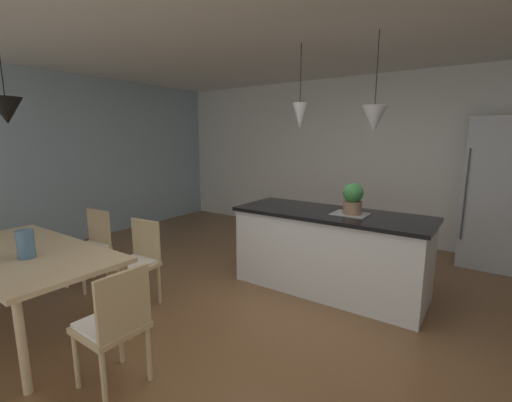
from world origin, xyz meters
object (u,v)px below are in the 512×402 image
Objects in this scene: refrigerator at (494,193)px; potted_plant_on_island at (353,198)px; chair_far_right at (137,260)px; chair_kitchen_end at (114,324)px; dining_table at (24,258)px; kitchen_island at (329,250)px; chair_far_left at (90,245)px; vase_on_dining_table at (26,244)px.

potted_plant_on_island is (-1.21, -1.95, 0.09)m from refrigerator.
chair_far_right is 2.57× the size of potted_plant_on_island.
chair_kitchen_end is 0.44× the size of refrigerator.
dining_table is 2.22× the size of chair_kitchen_end.
chair_far_left is at bearing -147.85° from kitchen_island.
potted_plant_on_island is at bearing 40.76° from chair_far_right.
chair_far_left is 2.57× the size of potted_plant_on_island.
refrigerator reaches higher than kitchen_island.
potted_plant_on_island is 1.42× the size of vase_on_dining_table.
dining_table is 8.10× the size of vase_on_dining_table.
kitchen_island is 1.07× the size of refrigerator.
refrigerator is at bearing 42.12° from chair_far_left.
dining_table is 5.69× the size of potted_plant_on_island.
chair_far_left is 0.44× the size of refrigerator.
dining_table is at bearing 166.08° from vase_on_dining_table.
vase_on_dining_table is (-1.11, -0.06, 0.37)m from chair_kitchen_end.
chair_kitchen_end and chair_far_left have the same top height.
vase_on_dining_table is (-1.90, -2.36, -0.23)m from potted_plant_on_island.
kitchen_island is at bearing 32.15° from chair_far_left.
chair_far_right is 0.99m from vase_on_dining_table.
dining_table is at bearing 179.96° from chair_kitchen_end.
chair_far_right is 4.51m from refrigerator.
chair_far_right and chair_kitchen_end have the same top height.
refrigerator reaches higher than chair_far_right.
potted_plant_on_island is (0.79, 2.31, 0.60)m from chair_kitchen_end.
potted_plant_on_island is (2.56, 1.46, 0.60)m from chair_far_left.
chair_far_left is at bearing 126.50° from vase_on_dining_table.
dining_table is 0.91× the size of kitchen_island.
vase_on_dining_table reaches higher than kitchen_island.
chair_far_left is 3.66× the size of vase_on_dining_table.
refrigerator is (1.45, 1.95, 0.52)m from kitchen_island.
vase_on_dining_table is at bearing -125.13° from kitchen_island.
dining_table is 0.30m from vase_on_dining_table.
chair_kitchen_end is (1.33, -0.00, -0.19)m from dining_table.
kitchen_island is 8.86× the size of vase_on_dining_table.
potted_plant_on_island reaches higher than chair_kitchen_end.
potted_plant_on_island is (0.24, 0.00, 0.61)m from kitchen_island.
refrigerator is at bearing 51.90° from dining_table.
refrigerator is at bearing 58.19° from potted_plant_on_island.
chair_far_left is (-0.44, 0.84, -0.19)m from dining_table.
refrigerator reaches higher than vase_on_dining_table.
chair_kitchen_end is 3.66× the size of vase_on_dining_table.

